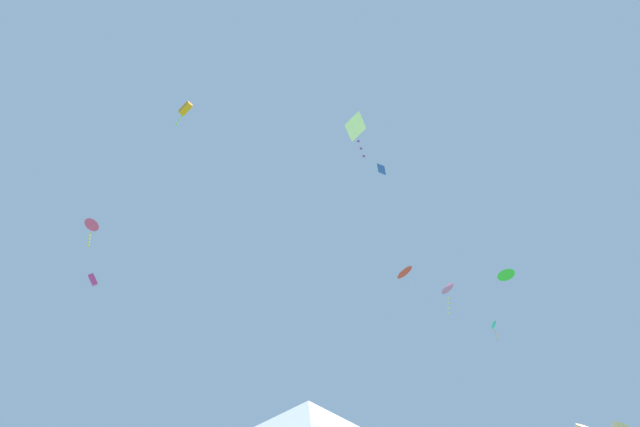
{
  "coord_description": "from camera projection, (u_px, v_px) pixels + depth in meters",
  "views": [
    {
      "loc": [
        -0.44,
        -5.01,
        1.75
      ],
      "look_at": [
        1.23,
        16.98,
        15.61
      ],
      "focal_mm": 22.17,
      "sensor_mm": 36.0,
      "label": 1
    }
  ],
  "objects": [
    {
      "name": "canopy_tent_white",
      "position": [
        308.0,
        420.0,
        11.02
      ],
      "size": [
        3.01,
        3.01,
        3.22
      ],
      "color": "#9E9EA3",
      "rests_on": "ground"
    },
    {
      "name": "kite_blue_diamond",
      "position": [
        382.0,
        169.0,
        31.06
      ],
      "size": [
        0.79,
        0.79,
        0.72
      ],
      "color": "blue"
    },
    {
      "name": "kite_pink_delta",
      "position": [
        447.0,
        289.0,
        37.44
      ],
      "size": [
        1.47,
        1.71,
        3.06
      ],
      "color": "pink"
    },
    {
      "name": "kite_white_diamond",
      "position": [
        355.0,
        128.0,
        23.37
      ],
      "size": [
        1.09,
        1.35,
        2.68
      ],
      "color": "white"
    },
    {
      "name": "kite_magenta_delta",
      "position": [
        92.0,
        225.0,
        31.31
      ],
      "size": [
        1.52,
        1.47,
        2.37
      ],
      "color": "#D6389E"
    },
    {
      "name": "kite_red_delta",
      "position": [
        404.0,
        272.0,
        33.8
      ],
      "size": [
        1.8,
        1.9,
        1.02
      ],
      "color": "red"
    },
    {
      "name": "kite_orange_box",
      "position": [
        185.0,
        109.0,
        33.72
      ],
      "size": [
        1.32,
        1.21,
        2.73
      ],
      "color": "orange"
    },
    {
      "name": "kite_cyan_delta",
      "position": [
        494.0,
        325.0,
        33.34
      ],
      "size": [
        0.88,
        0.91,
        1.62
      ],
      "color": "#2DB7CC"
    },
    {
      "name": "kite_magenta_box",
      "position": [
        93.0,
        280.0,
        32.95
      ],
      "size": [
        0.96,
        0.71,
        1.01
      ],
      "color": "#D6389E"
    },
    {
      "name": "kite_green_delta",
      "position": [
        506.0,
        274.0,
        29.39
      ],
      "size": [
        1.36,
        1.33,
        0.62
      ],
      "color": "green"
    }
  ]
}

